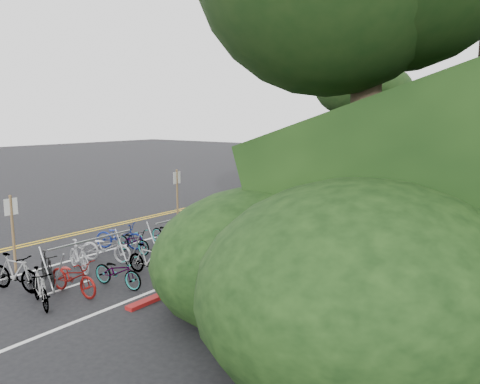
% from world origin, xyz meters
% --- Properties ---
extents(ground, '(120.00, 120.00, 0.00)m').
position_xyz_m(ground, '(0.00, 0.00, 0.00)').
color(ground, black).
rests_on(ground, ground).
extents(road_markings, '(7.47, 80.00, 0.01)m').
position_xyz_m(road_markings, '(0.63, 10.10, 0.00)').
color(road_markings, gold).
rests_on(road_markings, ground).
extents(red_curb, '(0.25, 28.00, 0.10)m').
position_xyz_m(red_curb, '(5.70, 12.00, 0.05)').
color(red_curb, maroon).
rests_on(red_curb, ground).
extents(bike_rack_front, '(1.17, 2.75, 1.24)m').
position_xyz_m(bike_rack_front, '(3.21, -1.16, 0.88)').
color(bike_rack_front, '#999BA0').
rests_on(bike_rack_front, ground).
extents(bike_racks_rest, '(1.14, 23.00, 1.17)m').
position_xyz_m(bike_racks_rest, '(3.00, 13.00, 0.85)').
color(bike_racks_rest, '#999BA0').
rests_on(bike_racks_rest, ground).
extents(signpost_near, '(0.08, 0.40, 2.38)m').
position_xyz_m(signpost_near, '(0.71, -2.14, 1.37)').
color(signpost_near, brown).
rests_on(signpost_near, ground).
extents(signposts_rest, '(0.08, 18.40, 2.50)m').
position_xyz_m(signposts_rest, '(0.60, 14.00, 1.43)').
color(signposts_rest, brown).
rests_on(signposts_rest, ground).
extents(bike_front, '(1.34, 1.90, 0.95)m').
position_xyz_m(bike_front, '(1.18, 1.44, 0.47)').
color(bike_front, navy).
rests_on(bike_front, ground).
extents(bike_valet, '(3.14, 10.89, 1.04)m').
position_xyz_m(bike_valet, '(2.97, 1.21, 0.47)').
color(bike_valet, slate).
rests_on(bike_valet, ground).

